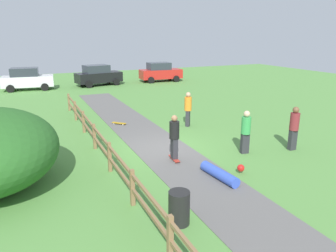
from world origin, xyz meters
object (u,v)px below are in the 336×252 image
skateboard_loose (119,123)px  bystander_green (246,130)px  parked_car_red (160,72)px  skater_fallen (221,173)px  parked_car_black (98,75)px  bystander_orange (188,107)px  parked_car_white (27,79)px  trash_bin (179,208)px  skater_riding (174,135)px  bystander_maroon (294,126)px

skateboard_loose → bystander_green: bearing=-60.6°
bystander_green → parked_car_red: parked_car_red is taller
parked_car_red → skater_fallen: bearing=-107.9°
parked_car_black → parked_car_red: same height
parked_car_black → skater_fallen: bearing=-91.9°
bystander_orange → parked_car_white: bearing=115.2°
skater_fallen → bystander_orange: 6.55m
skateboard_loose → parked_car_white: 14.64m
trash_bin → parked_car_black: bearing=82.3°
trash_bin → bystander_orange: size_ratio=0.49×
parked_car_black → parked_car_white: bearing=179.9°
parked_car_black → parked_car_white: same height
bystander_orange → trash_bin: bearing=-119.1°
skater_fallen → skateboard_loose: skater_fallen is taller
parked_car_white → trash_bin: bearing=-82.9°
trash_bin → skater_riding: (1.72, 3.92, 0.57)m
bystander_maroon → bystander_orange: size_ratio=1.02×
bystander_maroon → parked_car_black: bearing=99.8°
skater_riding → parked_car_white: bearing=103.3°
bystander_green → bystander_maroon: (2.08, -0.51, 0.05)m
bystander_orange → parked_car_black: (-1.25, 15.76, -0.06)m
bystander_orange → parked_car_black: 15.81m
skater_riding → skater_fallen: skater_riding is taller
trash_bin → skateboard_loose: trash_bin is taller
bystander_orange → parked_car_red: bearing=72.1°
trash_bin → parked_car_red: size_ratio=0.21×
skater_riding → parked_car_white: parked_car_white is taller
parked_car_black → skater_riding: bearing=-94.2°
skateboard_loose → parked_car_red: 16.34m
skater_fallen → parked_car_black: 21.98m
skater_fallen → bystander_orange: bystander_orange is taller
bystander_green → parked_car_white: (-7.69, 20.29, -0.04)m
skater_riding → bystander_green: skater_riding is taller
skateboard_loose → bystander_orange: (3.27, -1.77, 0.93)m
trash_bin → skater_riding: bearing=66.3°
trash_bin → parked_car_black: size_ratio=0.20×
skater_riding → skateboard_loose: bearing=95.3°
skater_fallen → skater_riding: bearing=109.3°
bystander_orange → parked_car_black: parked_car_black is taller
bystander_green → bystander_maroon: 2.14m
skater_riding → skateboard_loose: (-0.54, 5.83, -0.94)m
skateboard_loose → bystander_maroon: (5.62, -6.79, 0.95)m
trash_bin → bystander_green: 5.88m
bystander_green → parked_car_red: size_ratio=0.42×
trash_bin → bystander_maroon: (6.80, 2.96, 0.59)m
trash_bin → parked_car_red: 25.61m
bystander_maroon → skateboard_loose: bearing=129.6°
skateboard_loose → parked_car_white: bearing=106.5°
trash_bin → bystander_green: bearing=36.3°
parked_car_black → bystander_maroon: bearing=-80.2°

